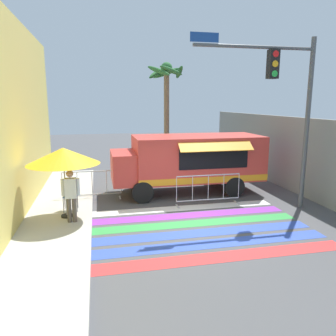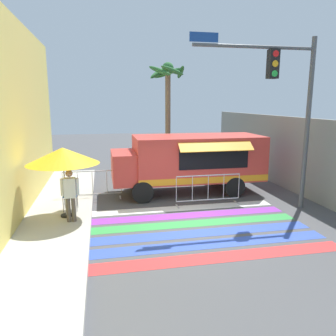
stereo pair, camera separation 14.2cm
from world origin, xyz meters
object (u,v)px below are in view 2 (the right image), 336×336
(food_truck, at_px, (187,159))
(palm_tree, at_px, (168,92))
(traffic_signal_pole, at_px, (287,94))
(vendor_person, at_px, (70,193))
(barricade_front, at_px, (208,190))
(folding_chair, at_px, (70,192))
(barricade_side, at_px, (92,185))
(patio_umbrella, at_px, (63,156))

(food_truck, bearing_deg, palm_tree, 88.04)
(traffic_signal_pole, relative_size, vendor_person, 3.64)
(food_truck, xyz_separation_m, vendor_person, (-4.34, -2.96, -0.34))
(barricade_front, relative_size, palm_tree, 0.42)
(folding_chair, bearing_deg, vendor_person, -102.83)
(barricade_side, bearing_deg, vendor_person, -101.69)
(folding_chair, relative_size, barricade_side, 0.44)
(folding_chair, xyz_separation_m, barricade_side, (0.68, 1.54, -0.19))
(traffic_signal_pole, distance_m, vendor_person, 7.58)
(traffic_signal_pole, bearing_deg, palm_tree, 109.00)
(food_truck, distance_m, folding_chair, 4.83)
(barricade_front, bearing_deg, vendor_person, -165.89)
(palm_tree, bearing_deg, folding_chair, -125.99)
(palm_tree, bearing_deg, barricade_front, -88.32)
(barricade_side, relative_size, palm_tree, 0.39)
(barricade_front, distance_m, palm_tree, 7.35)
(barricade_side, bearing_deg, palm_tree, 50.78)
(food_truck, distance_m, barricade_side, 3.86)
(vendor_person, relative_size, barricade_front, 0.66)
(food_truck, xyz_separation_m, folding_chair, (-4.45, -1.75, -0.64))
(patio_umbrella, bearing_deg, traffic_signal_pole, -1.86)
(folding_chair, xyz_separation_m, barricade_front, (4.79, -0.03, -0.18))
(traffic_signal_pole, xyz_separation_m, barricade_side, (-6.44, 2.48, -3.38))
(barricade_front, xyz_separation_m, palm_tree, (-0.19, 6.38, 3.64))
(food_truck, relative_size, vendor_person, 3.82)
(food_truck, bearing_deg, traffic_signal_pole, -45.35)
(patio_umbrella, xyz_separation_m, vendor_person, (0.19, -0.50, -1.03))
(traffic_signal_pole, relative_size, palm_tree, 1.01)
(food_truck, bearing_deg, patio_umbrella, -151.44)
(barricade_side, bearing_deg, food_truck, 3.28)
(vendor_person, distance_m, barricade_side, 2.85)
(folding_chair, xyz_separation_m, vendor_person, (0.12, -1.21, 0.30))
(folding_chair, height_order, palm_tree, palm_tree)
(patio_umbrella, height_order, barricade_side, patio_umbrella)
(food_truck, xyz_separation_m, palm_tree, (0.16, 4.59, 2.81))
(folding_chair, distance_m, vendor_person, 1.25)
(food_truck, xyz_separation_m, patio_umbrella, (-4.53, -2.47, 0.69))
(vendor_person, relative_size, barricade_side, 0.72)
(traffic_signal_pole, distance_m, barricade_side, 7.68)
(folding_chair, relative_size, palm_tree, 0.17)
(traffic_signal_pole, height_order, palm_tree, traffic_signal_pole)
(food_truck, xyz_separation_m, traffic_signal_pole, (2.67, -2.70, 2.55))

